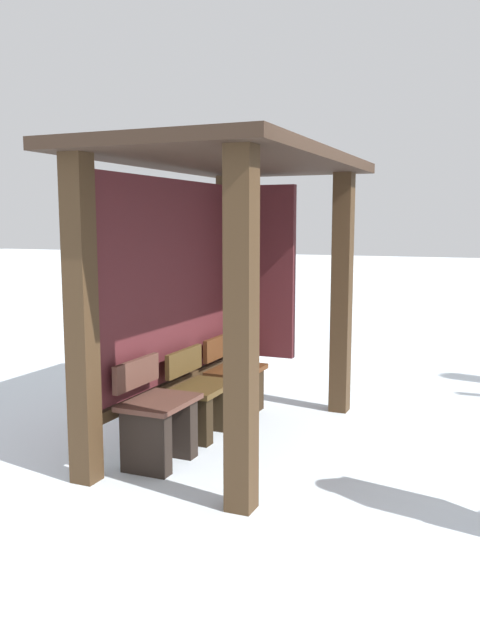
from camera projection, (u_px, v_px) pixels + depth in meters
name	position (u px, v px, depth m)	size (l,w,h in m)	color
ground_plane	(233.00, 440.00, 5.31)	(60.00, 60.00, 0.00)	white
bus_shelter	(216.00, 243.00, 5.24)	(2.77, 1.58, 2.26)	#402C19
bench_left_inside	(158.00, 423.00, 4.74)	(0.59, 0.41, 0.76)	#54332A
bench_center_inside	(201.00, 402.00, 5.38)	(0.59, 0.37, 0.71)	#4B371A
bench_right_inside	(235.00, 384.00, 6.01)	(0.59, 0.40, 0.71)	#522D16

